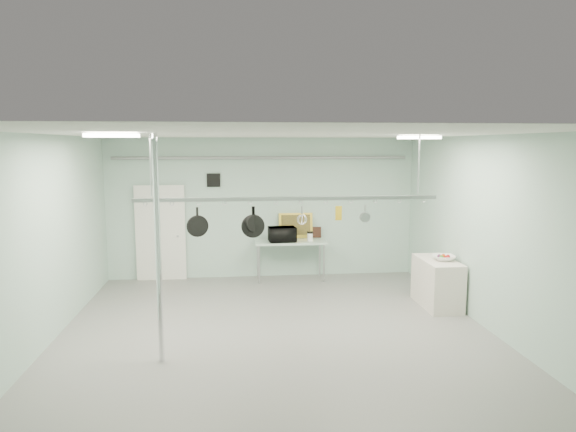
{
  "coord_description": "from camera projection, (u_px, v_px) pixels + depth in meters",
  "views": [
    {
      "loc": [
        -0.66,
        -7.67,
        3.04
      ],
      "look_at": [
        0.27,
        1.0,
        1.83
      ],
      "focal_mm": 32.0,
      "sensor_mm": 36.0,
      "label": 1
    }
  ],
  "objects": [
    {
      "name": "saucepan",
      "position": [
        365.0,
        214.0,
        8.22
      ],
      "size": [
        0.18,
        0.15,
        0.28
      ],
      "primitive_type": null,
      "rotation": [
        0.0,
        0.0,
        -0.41
      ],
      "color": "#A2A2A6",
      "rests_on": "pot_rack"
    },
    {
      "name": "microwave",
      "position": [
        282.0,
        234.0,
        11.36
      ],
      "size": [
        0.62,
        0.45,
        0.33
      ],
      "primitive_type": "imported",
      "rotation": [
        0.0,
        0.0,
        3.23
      ],
      "color": "black",
      "rests_on": "prep_table"
    },
    {
      "name": "fruit_cluster",
      "position": [
        444.0,
        256.0,
        9.54
      ],
      "size": [
        0.24,
        0.24,
        0.09
      ],
      "primitive_type": null,
      "color": "#A40F11",
      "rests_on": "fruit_bowl"
    },
    {
      "name": "back_wall",
      "position": [
        263.0,
        208.0,
        11.75
      ],
      "size": [
        7.0,
        0.02,
        3.2
      ],
      "primitive_type": "cube",
      "color": "#A3C4B1",
      "rests_on": "floor"
    },
    {
      "name": "coffee_canister",
      "position": [
        310.0,
        237.0,
        11.44
      ],
      "size": [
        0.16,
        0.16,
        0.18
      ],
      "primitive_type": "cylinder",
      "rotation": [
        0.0,
        0.0,
        0.3
      ],
      "color": "white",
      "rests_on": "prep_table"
    },
    {
      "name": "wall_vent",
      "position": [
        214.0,
        180.0,
        11.52
      ],
      "size": [
        0.3,
        0.04,
        0.3
      ],
      "primitive_type": "cube",
      "color": "black",
      "rests_on": "back_wall"
    },
    {
      "name": "fruit_bowl",
      "position": [
        444.0,
        258.0,
        9.55
      ],
      "size": [
        0.45,
        0.45,
        0.1
      ],
      "primitive_type": "imported",
      "rotation": [
        0.0,
        0.0,
        -0.1
      ],
      "color": "white",
      "rests_on": "side_cabinet"
    },
    {
      "name": "side_cabinet",
      "position": [
        437.0,
        283.0,
        9.69
      ],
      "size": [
        0.6,
        1.2,
        0.9
      ],
      "primitive_type": "cube",
      "color": "beige",
      "rests_on": "floor"
    },
    {
      "name": "light_panel_right",
      "position": [
        419.0,
        137.0,
        8.45
      ],
      "size": [
        0.65,
        0.3,
        0.05
      ],
      "primitive_type": "cube",
      "color": "white",
      "rests_on": "ceiling"
    },
    {
      "name": "skillet_left",
      "position": [
        197.0,
        221.0,
        7.95
      ],
      "size": [
        0.34,
        0.14,
        0.45
      ],
      "primitive_type": null,
      "rotation": [
        0.0,
        0.0,
        0.23
      ],
      "color": "black",
      "rests_on": "pot_rack"
    },
    {
      "name": "prep_table",
      "position": [
        290.0,
        244.0,
        11.53
      ],
      "size": [
        1.6,
        0.7,
        0.91
      ],
      "color": "#9CB8A5",
      "rests_on": "floor"
    },
    {
      "name": "light_panel_left",
      "position": [
        112.0,
        135.0,
        6.58
      ],
      "size": [
        0.65,
        0.3,
        0.05
      ],
      "primitive_type": "cube",
      "color": "white",
      "rests_on": "ceiling"
    },
    {
      "name": "ceiling",
      "position": [
        277.0,
        135.0,
        7.6
      ],
      "size": [
        7.0,
        8.0,
        0.02
      ],
      "primitive_type": "cube",
      "color": "silver",
      "rests_on": "back_wall"
    },
    {
      "name": "chrome_pole",
      "position": [
        158.0,
        250.0,
        7.05
      ],
      "size": [
        0.08,
        0.08,
        3.2
      ],
      "primitive_type": "cylinder",
      "color": "silver",
      "rests_on": "floor"
    },
    {
      "name": "floor",
      "position": [
        278.0,
        340.0,
        8.04
      ],
      "size": [
        8.0,
        8.0,
        0.0
      ],
      "primitive_type": "plane",
      "color": "gray",
      "rests_on": "ground"
    },
    {
      "name": "painting_small",
      "position": [
        315.0,
        232.0,
        11.86
      ],
      "size": [
        0.31,
        0.11,
        0.25
      ],
      "primitive_type": "cube",
      "rotation": [
        -0.17,
        0.0,
        -0.08
      ],
      "color": "black",
      "rests_on": "prep_table"
    },
    {
      "name": "skillet_right",
      "position": [
        254.0,
        219.0,
        8.04
      ],
      "size": [
        0.28,
        0.17,
        0.39
      ],
      "primitive_type": null,
      "rotation": [
        0.0,
        0.0,
        0.43
      ],
      "color": "black",
      "rests_on": "pot_rack"
    },
    {
      "name": "door",
      "position": [
        161.0,
        234.0,
        11.53
      ],
      "size": [
        1.1,
        0.1,
        2.2
      ],
      "primitive_type": "cube",
      "color": "silver",
      "rests_on": "floor"
    },
    {
      "name": "pot_rack",
      "position": [
        288.0,
        197.0,
        8.05
      ],
      "size": [
        4.8,
        0.06,
        1.0
      ],
      "color": "#B7B7BC",
      "rests_on": "ceiling"
    },
    {
      "name": "right_wall",
      "position": [
        495.0,
        236.0,
        8.19
      ],
      "size": [
        0.02,
        8.0,
        3.2
      ],
      "primitive_type": "cube",
      "color": "#A3C4B1",
      "rests_on": "floor"
    },
    {
      "name": "whisk",
      "position": [
        302.0,
        216.0,
        8.11
      ],
      "size": [
        0.16,
        0.16,
        0.32
      ],
      "primitive_type": null,
      "rotation": [
        0.0,
        0.0,
        0.06
      ],
      "color": "#ADACB1",
      "rests_on": "pot_rack"
    },
    {
      "name": "skillet_mid",
      "position": [
        253.0,
        222.0,
        8.04
      ],
      "size": [
        0.37,
        0.1,
        0.5
      ],
      "primitive_type": null,
      "rotation": [
        0.0,
        0.0,
        0.12
      ],
      "color": "black",
      "rests_on": "pot_rack"
    },
    {
      "name": "conduit_pipe",
      "position": [
        262.0,
        158.0,
        11.5
      ],
      "size": [
        6.6,
        0.07,
        0.07
      ],
      "primitive_type": "cylinder",
      "rotation": [
        0.0,
        1.57,
        0.0
      ],
      "color": "gray",
      "rests_on": "back_wall"
    },
    {
      "name": "painting_large",
      "position": [
        296.0,
        226.0,
        11.79
      ],
      "size": [
        0.78,
        0.15,
        0.58
      ],
      "primitive_type": "cube",
      "rotation": [
        -0.14,
        0.0,
        0.03
      ],
      "color": "gold",
      "rests_on": "prep_table"
    },
    {
      "name": "grater",
      "position": [
        339.0,
        213.0,
        8.17
      ],
      "size": [
        0.1,
        0.04,
        0.25
      ],
      "primitive_type": null,
      "rotation": [
        0.0,
        0.0,
        -0.2
      ],
      "color": "gold",
      "rests_on": "pot_rack"
    }
  ]
}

